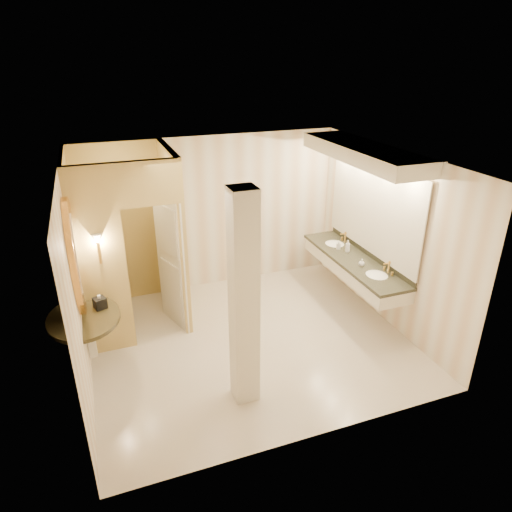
% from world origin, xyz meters
% --- Properties ---
extents(floor, '(4.50, 4.50, 0.00)m').
position_xyz_m(floor, '(0.00, 0.00, 0.00)').
color(floor, beige).
rests_on(floor, ground).
extents(ceiling, '(4.50, 4.50, 0.00)m').
position_xyz_m(ceiling, '(0.00, 0.00, 2.70)').
color(ceiling, silver).
rests_on(ceiling, wall_back).
extents(wall_back, '(4.50, 0.02, 2.70)m').
position_xyz_m(wall_back, '(0.00, 2.00, 1.35)').
color(wall_back, silver).
rests_on(wall_back, floor).
extents(wall_front, '(4.50, 0.02, 2.70)m').
position_xyz_m(wall_front, '(0.00, -2.00, 1.35)').
color(wall_front, silver).
rests_on(wall_front, floor).
extents(wall_left, '(0.02, 4.00, 2.70)m').
position_xyz_m(wall_left, '(-2.25, 0.00, 1.35)').
color(wall_left, silver).
rests_on(wall_left, floor).
extents(wall_right, '(0.02, 4.00, 2.70)m').
position_xyz_m(wall_right, '(2.25, 0.00, 1.35)').
color(wall_right, silver).
rests_on(wall_right, floor).
extents(toilet_closet, '(1.50, 1.55, 2.70)m').
position_xyz_m(toilet_closet, '(-1.12, 0.97, 1.39)').
color(toilet_closet, '#D3BF6E').
rests_on(toilet_closet, floor).
extents(wall_sconce, '(0.14, 0.14, 0.42)m').
position_xyz_m(wall_sconce, '(-1.93, 0.43, 1.73)').
color(wall_sconce, gold).
rests_on(wall_sconce, toilet_closet).
extents(vanity, '(0.75, 2.58, 2.09)m').
position_xyz_m(vanity, '(1.98, 0.40, 1.63)').
color(vanity, silver).
rests_on(vanity, floor).
extents(console_shelf, '(1.13, 1.13, 2.02)m').
position_xyz_m(console_shelf, '(-2.21, 0.05, 1.35)').
color(console_shelf, black).
rests_on(console_shelf, floor).
extents(pillar, '(0.30, 0.30, 2.70)m').
position_xyz_m(pillar, '(-0.45, -1.09, 1.35)').
color(pillar, silver).
rests_on(pillar, floor).
extents(tissue_box, '(0.19, 0.19, 0.15)m').
position_xyz_m(tissue_box, '(-2.01, 0.19, 0.95)').
color(tissue_box, black).
rests_on(tissue_box, console_shelf).
extents(toilet, '(0.54, 0.82, 0.78)m').
position_xyz_m(toilet, '(-1.88, 1.34, 0.39)').
color(toilet, white).
rests_on(toilet, floor).
extents(soap_bottle_a, '(0.09, 0.09, 0.15)m').
position_xyz_m(soap_bottle_a, '(1.90, 0.83, 0.95)').
color(soap_bottle_a, beige).
rests_on(soap_bottle_a, vanity).
extents(soap_bottle_b, '(0.10, 0.10, 0.12)m').
position_xyz_m(soap_bottle_b, '(1.90, 0.10, 0.93)').
color(soap_bottle_b, silver).
rests_on(soap_bottle_b, vanity).
extents(soap_bottle_c, '(0.10, 0.10, 0.21)m').
position_xyz_m(soap_bottle_c, '(1.97, 0.66, 0.98)').
color(soap_bottle_c, '#C6B28C').
rests_on(soap_bottle_c, vanity).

